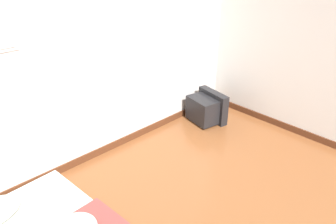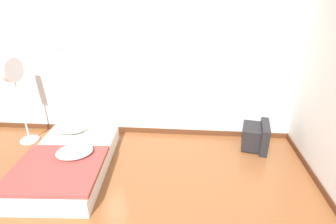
% 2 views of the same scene
% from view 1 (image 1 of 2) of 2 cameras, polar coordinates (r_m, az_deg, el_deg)
% --- Properties ---
extents(wall_back, '(7.40, 0.08, 2.60)m').
position_cam_1_polar(wall_back, '(3.44, -18.49, 9.17)').
color(wall_back, silver).
rests_on(wall_back, ground_plane).
extents(crt_tv, '(0.47, 0.55, 0.43)m').
position_cam_1_polar(crt_tv, '(4.68, 6.73, 0.69)').
color(crt_tv, black).
rests_on(crt_tv, ground_plane).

